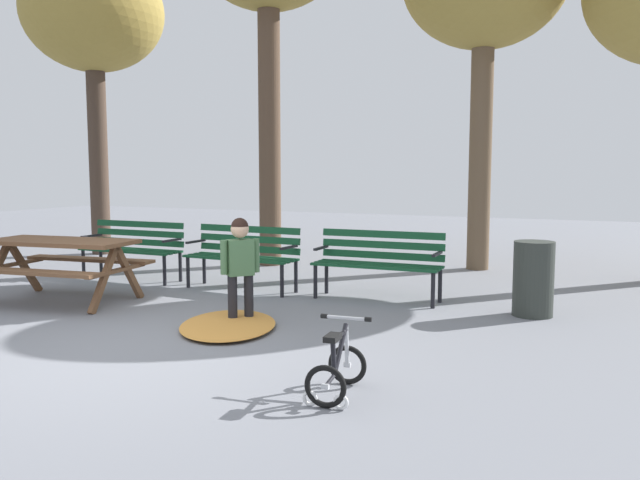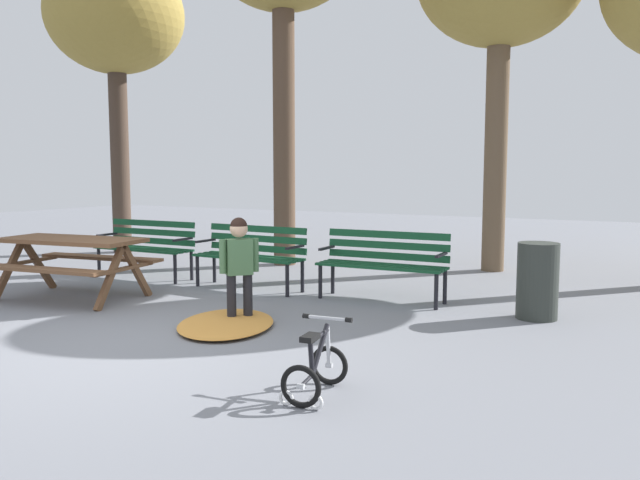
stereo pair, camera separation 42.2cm
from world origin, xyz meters
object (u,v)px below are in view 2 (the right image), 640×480
object	(u,v)px
child_standing	(239,260)
park_bench_far_left	(147,244)
kids_bicycle	(315,369)
trash_bin	(538,281)
picnic_table	(71,252)
park_bench_right	(384,259)
park_bench_left	(252,251)

from	to	relation	value
child_standing	park_bench_far_left	bearing A→B (deg)	149.62
kids_bicycle	trash_bin	bearing A→B (deg)	73.88
picnic_table	trash_bin	distance (m)	5.58
park_bench_right	trash_bin	xyz separation A→B (m)	(1.86, -0.14, -0.10)
park_bench_far_left	trash_bin	distance (m)	5.66
park_bench_right	child_standing	bearing A→B (deg)	-116.20
park_bench_far_left	trash_bin	size ratio (longest dim) A/B	1.93
park_bench_far_left	child_standing	world-z (taller)	child_standing
kids_bicycle	trash_bin	xyz separation A→B (m)	(0.94, 3.27, 0.21)
picnic_table	trash_bin	bearing A→B (deg)	17.05
park_bench_left	kids_bicycle	xyz separation A→B (m)	(2.81, -3.29, -0.31)
picnic_table	park_bench_far_left	world-z (taller)	park_bench_far_left
park_bench_far_left	park_bench_right	distance (m)	3.80
park_bench_left	kids_bicycle	world-z (taller)	park_bench_left
park_bench_right	child_standing	distance (m)	2.02
picnic_table	park_bench_left	bearing A→B (deg)	46.43
park_bench_far_left	kids_bicycle	size ratio (longest dim) A/B	2.72
park_bench_right	trash_bin	bearing A→B (deg)	-4.24
park_bench_far_left	park_bench_left	distance (m)	1.90
park_bench_far_left	park_bench_left	xyz separation A→B (m)	(1.90, -0.02, 0.00)
park_bench_right	child_standing	xyz separation A→B (m)	(-0.89, -1.80, 0.15)
picnic_table	park_bench_left	xyz separation A→B (m)	(1.58, 1.66, -0.08)
picnic_table	park_bench_left	size ratio (longest dim) A/B	1.21
park_bench_right	kids_bicycle	xyz separation A→B (m)	(0.92, -3.41, -0.31)
park_bench_far_left	kids_bicycle	world-z (taller)	park_bench_far_left
picnic_table	kids_bicycle	xyz separation A→B (m)	(4.39, -1.63, -0.39)
park_bench_left	park_bench_right	size ratio (longest dim) A/B	1.00
park_bench_far_left	child_standing	bearing A→B (deg)	-30.38
picnic_table	park_bench_right	xyz separation A→B (m)	(3.47, 1.77, -0.08)
park_bench_right	kids_bicycle	bearing A→B (deg)	-74.96
child_standing	trash_bin	world-z (taller)	child_standing
picnic_table	trash_bin	size ratio (longest dim) A/B	2.36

